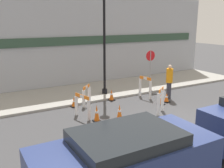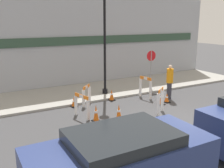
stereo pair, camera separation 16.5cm
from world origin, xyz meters
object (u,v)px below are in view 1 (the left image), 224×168
stop_sign (150,63)px  person_worker (169,81)px  parked_car_0 (126,163)px  streetlamp_post (104,28)px

stop_sign → person_worker: bearing=83.5°
stop_sign → parked_car_0: (-6.67, -7.77, -0.61)m
parked_car_0 → person_worker: bearing=41.9°
stop_sign → parked_car_0: size_ratio=0.53×
streetlamp_post → stop_sign: (3.00, -0.11, -2.05)m
person_worker → stop_sign: bearing=-95.9°
streetlamp_post → parked_car_0: 9.09m
parked_car_0 → streetlamp_post: bearing=65.0°
person_worker → parked_car_0: size_ratio=0.43×
stop_sign → person_worker: 2.24m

